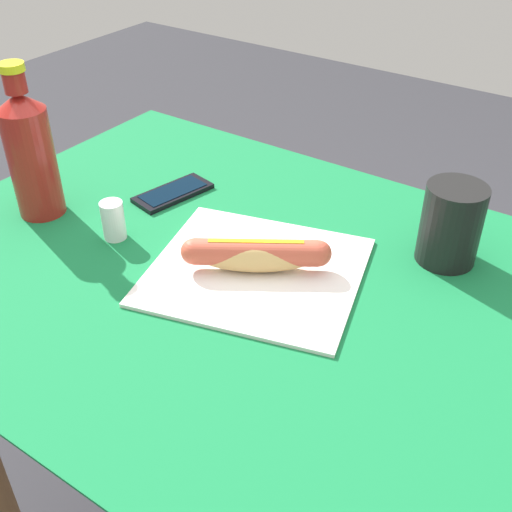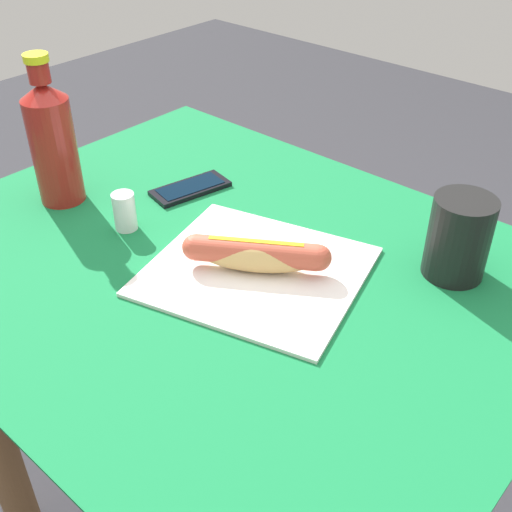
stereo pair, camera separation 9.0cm
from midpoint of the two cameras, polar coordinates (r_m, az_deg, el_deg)
dining_table at (r=1.05m, az=-5.60°, el=-8.02°), size 0.97×0.77×0.75m
paper_wrapper at (r=0.92m, az=-2.81°, el=-1.47°), size 0.36×0.34×0.01m
hot_dog at (r=0.90m, az=-2.87°, el=0.08°), size 0.19×0.14×0.05m
cell_phone at (r=1.13m, az=-9.80°, el=5.57°), size 0.09×0.15×0.01m
soda_bottle at (r=1.09m, az=-21.98°, el=8.62°), size 0.08×0.08×0.25m
drinking_cup at (r=0.95m, az=14.61°, el=2.70°), size 0.09×0.09×0.12m
salt_shaker at (r=1.02m, az=-15.27°, el=3.05°), size 0.04×0.04×0.06m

